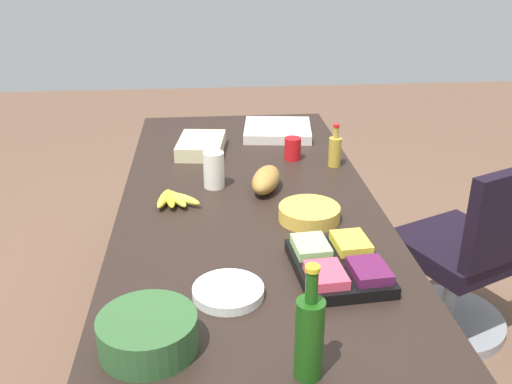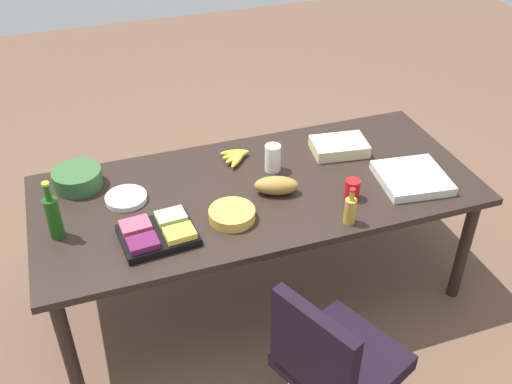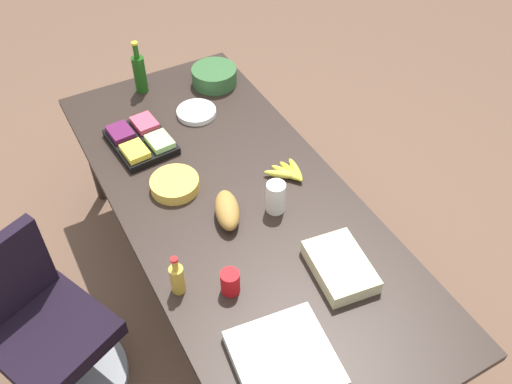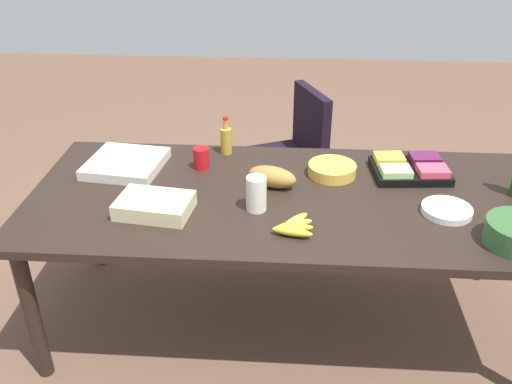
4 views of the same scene
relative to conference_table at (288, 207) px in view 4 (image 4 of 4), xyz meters
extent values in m
plane|color=brown|center=(0.00, 0.00, -0.69)|extent=(10.00, 10.00, 0.00)
cube|color=black|center=(0.00, 0.00, 0.05)|extent=(2.42, 1.06, 0.04)
cylinder|color=black|center=(-1.12, -0.44, -0.33)|extent=(0.07, 0.07, 0.72)
cylinder|color=black|center=(-1.12, 0.44, -0.33)|extent=(0.07, 0.07, 0.72)
cylinder|color=black|center=(1.12, 0.44, -0.33)|extent=(0.07, 0.07, 0.72)
cylinder|color=gray|center=(-0.07, 0.98, -0.67)|extent=(0.56, 0.56, 0.05)
cylinder|color=gray|center=(-0.07, 0.98, -0.45)|extent=(0.06, 0.06, 0.38)
cube|color=black|center=(-0.07, 0.98, -0.26)|extent=(0.63, 0.63, 0.09)
cube|color=black|center=(0.13, 1.07, 0.00)|extent=(0.23, 0.42, 0.43)
cylinder|color=gold|center=(0.21, 0.22, 0.09)|extent=(0.29, 0.29, 0.06)
cylinder|color=white|center=(0.70, -0.12, 0.08)|extent=(0.24, 0.24, 0.03)
cube|color=beige|center=(-0.58, -0.19, 0.10)|extent=(0.35, 0.26, 0.07)
cube|color=black|center=(0.60, 0.25, 0.09)|extent=(0.38, 0.31, 0.04)
cube|color=#A8DE82|center=(0.52, 0.17, 0.12)|extent=(0.15, 0.12, 0.03)
cube|color=#E4465F|center=(0.70, 0.19, 0.12)|extent=(0.15, 0.12, 0.03)
cube|color=yellow|center=(0.50, 0.31, 0.12)|extent=(0.15, 0.12, 0.03)
cube|color=#581945|center=(0.68, 0.33, 0.12)|extent=(0.15, 0.12, 0.03)
ellipsoid|color=gold|center=(0.02, -0.35, 0.09)|extent=(0.17, 0.07, 0.04)
ellipsoid|color=yellow|center=(0.02, -0.32, 0.09)|extent=(0.17, 0.06, 0.04)
ellipsoid|color=gold|center=(0.03, -0.29, 0.09)|extent=(0.17, 0.10, 0.04)
ellipsoid|color=yellow|center=(0.03, -0.27, 0.09)|extent=(0.14, 0.15, 0.04)
cube|color=silver|center=(-0.83, 0.23, 0.09)|extent=(0.40, 0.40, 0.05)
cylinder|color=red|center=(-0.44, 0.25, 0.12)|extent=(0.08, 0.08, 0.11)
cylinder|color=gold|center=(-0.34, 0.44, 0.14)|extent=(0.07, 0.07, 0.14)
cylinder|color=gold|center=(-0.34, 0.44, 0.23)|extent=(0.03, 0.03, 0.05)
cylinder|color=red|center=(-0.34, 0.44, 0.27)|extent=(0.03, 0.03, 0.01)
cylinder|color=white|center=(-0.14, -0.14, 0.15)|extent=(0.11, 0.11, 0.16)
ellipsoid|color=#A57836|center=(-0.08, 0.08, 0.12)|extent=(0.26, 0.18, 0.10)
camera|label=1|loc=(2.18, -0.16, 1.08)|focal=40.38mm
camera|label=2|loc=(0.87, 2.50, 1.94)|focal=41.53mm
camera|label=3|loc=(-1.66, 0.80, 2.00)|focal=39.31mm
camera|label=4|loc=(0.00, -2.25, 1.34)|focal=38.95mm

